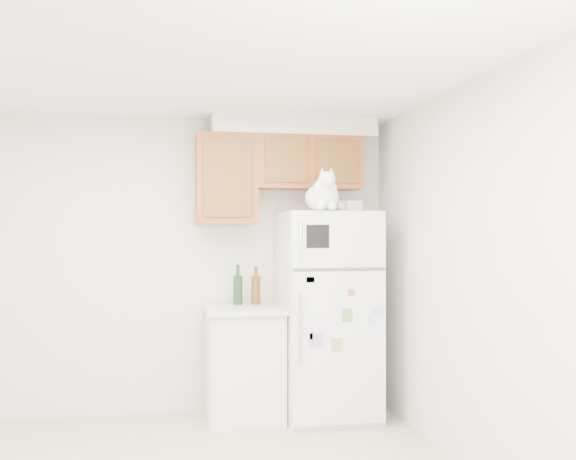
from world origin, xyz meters
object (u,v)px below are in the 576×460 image
object	(u,v)px
refrigerator	(328,314)
bottle_green	(238,285)
storage_box_front	(351,207)
cat	(323,195)
storage_box_back	(350,207)
base_counter	(244,363)
bottle_amber	(256,285)

from	to	relation	value
refrigerator	bottle_green	distance (m)	0.80
refrigerator	storage_box_front	xyz separation A→B (m)	(0.20, -0.01, 0.89)
cat	storage_box_back	size ratio (longest dim) A/B	2.63
base_counter	storage_box_back	bearing A→B (deg)	4.00
refrigerator	bottle_amber	size ratio (longest dim) A/B	5.24
storage_box_front	bottle_amber	bearing A→B (deg)	143.25
refrigerator	bottle_green	size ratio (longest dim) A/B	5.04
refrigerator	storage_box_front	distance (m)	0.92
refrigerator	base_counter	size ratio (longest dim) A/B	1.85
base_counter	bottle_green	world-z (taller)	bottle_green
storage_box_front	cat	bearing A→B (deg)	-159.30
refrigerator	bottle_green	xyz separation A→B (m)	(-0.72, 0.25, 0.24)
cat	storage_box_front	xyz separation A→B (m)	(0.30, 0.24, -0.08)
bottle_green	bottle_amber	bearing A→B (deg)	0.05
refrigerator	cat	distance (m)	1.01
refrigerator	base_counter	world-z (taller)	refrigerator
base_counter	cat	distance (m)	1.52
storage_box_back	storage_box_front	world-z (taller)	storage_box_back
cat	bottle_green	world-z (taller)	cat
refrigerator	cat	world-z (taller)	cat
base_counter	bottle_amber	bearing A→B (deg)	55.35
cat	base_counter	bearing A→B (deg)	151.10
storage_box_front	bottle_green	world-z (taller)	storage_box_front
storage_box_back	bottle_amber	bearing A→B (deg)	-166.44
bottle_amber	bottle_green	bearing A→B (deg)	-179.95
storage_box_front	bottle_green	xyz separation A→B (m)	(-0.92, 0.26, -0.66)
base_counter	storage_box_front	size ratio (longest dim) A/B	6.13
refrigerator	storage_box_back	distance (m)	0.94
base_counter	bottle_green	bearing A→B (deg)	99.88
base_counter	storage_box_front	xyz separation A→B (m)	(0.89, -0.09, 1.28)
bottle_green	bottle_amber	size ratio (longest dim) A/B	1.04
base_counter	bottle_amber	xyz separation A→B (m)	(0.12, 0.18, 0.62)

